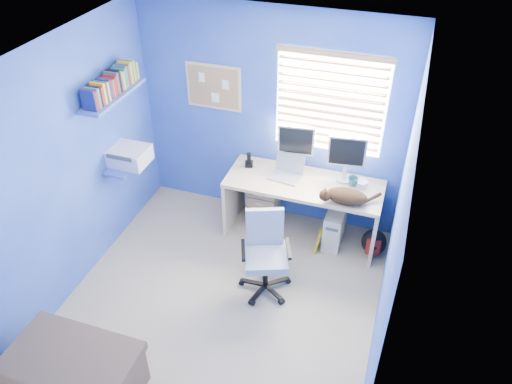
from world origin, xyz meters
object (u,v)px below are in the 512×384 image
(cat, at_px, (347,196))
(office_chair, at_px, (265,263))
(desk, at_px, (302,209))
(tower_pc, at_px, (335,226))
(laptop, at_px, (286,169))

(cat, distance_m, office_chair, 1.07)
(desk, relative_size, tower_pc, 3.79)
(cat, relative_size, tower_pc, 0.95)
(desk, height_order, tower_pc, desk)
(laptop, distance_m, office_chair, 1.07)
(laptop, bearing_deg, desk, 1.41)
(laptop, xyz_separation_m, cat, (0.72, -0.24, -0.03))
(laptop, height_order, cat, laptop)
(desk, relative_size, laptop, 5.17)
(cat, relative_size, office_chair, 0.49)
(laptop, bearing_deg, office_chair, -77.79)
(cat, height_order, office_chair, cat)
(desk, height_order, laptop, laptop)
(cat, height_order, tower_pc, cat)
(desk, xyz_separation_m, tower_pc, (0.39, -0.01, -0.14))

